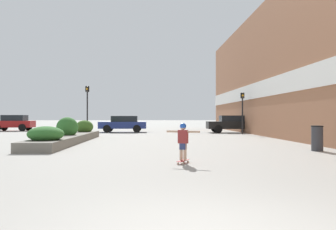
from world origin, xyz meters
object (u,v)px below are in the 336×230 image
trash_bin (317,138)px  traffic_light_left (87,102)px  car_rightmost (123,124)px  skateboard (183,161)px  traffic_light_right (242,106)px  car_leftmost (232,124)px  car_center_left (332,124)px  skateboarder (183,138)px  car_center_right (14,123)px

trash_bin → traffic_light_left: (-11.85, 14.62, 2.05)m
trash_bin → car_rightmost: size_ratio=0.25×
car_rightmost → traffic_light_left: 5.30m
skateboard → car_rightmost: (-3.57, 22.82, 0.71)m
trash_bin → traffic_light_right: 14.78m
skateboard → car_leftmost: size_ratio=0.16×
skateboard → car_center_left: (16.02, 23.46, 0.66)m
traffic_light_left → car_rightmost: bearing=60.2°
trash_bin → car_leftmost: size_ratio=0.24×
trash_bin → car_center_left: (10.22, 19.59, 0.21)m
car_leftmost → car_rightmost: 9.75m
skateboarder → car_center_left: size_ratio=0.25×
traffic_light_left → skateboard: bearing=-71.9°
skateboard → traffic_light_right: size_ratio=0.21×
skateboarder → traffic_light_left: (-6.06, 18.49, 1.80)m
car_center_left → car_rightmost: (-19.59, -0.64, 0.05)m
skateboard → traffic_light_right: bearing=96.0°
skateboarder → trash_bin: bearing=58.4°
skateboarder → skateboard: bearing=-65.9°
car_rightmost → skateboarder: bearing=-171.1°
traffic_light_right → traffic_light_left: bearing=-179.8°
skateboard → car_leftmost: 22.34m
skateboarder → traffic_light_left: bearing=132.8°
car_center_left → car_center_right: car_center_right is taller
skateboarder → traffic_light_left: size_ratio=0.29×
trash_bin → car_center_right: car_center_right is taller
car_center_right → car_rightmost: car_center_right is taller
car_center_left → traffic_light_right: bearing=116.8°
traffic_light_left → traffic_light_right: size_ratio=1.14×
car_rightmost → traffic_light_right: traffic_light_right is taller
trash_bin → traffic_light_left: bearing=129.0°
car_leftmost → car_center_right: (-20.77, 4.96, 0.03)m
skateboard → car_rightmost: bearing=123.6°
car_center_left → traffic_light_left: size_ratio=1.19×
car_leftmost → car_rightmost: size_ratio=1.03×
traffic_light_right → car_center_right: bearing=159.3°
car_center_right → traffic_light_right: 22.44m
car_leftmost → car_rightmost: car_leftmost is taller
car_center_right → traffic_light_left: bearing=-132.7°
car_leftmost → traffic_light_left: traffic_light_left is taller
skateboard → skateboarder: skateboarder is taller
car_center_left → car_center_right: (-30.70, 2.98, 0.10)m
skateboarder → car_center_left: bearing=80.4°
car_center_right → traffic_light_right: (20.95, -7.90, 1.45)m
car_center_left → traffic_light_right: traffic_light_right is taller
skateboarder → traffic_light_right: size_ratio=0.33×
skateboard → car_center_right: 30.26m
skateboard → trash_bin: bearing=58.4°
traffic_light_right → car_leftmost: bearing=93.6°
skateboarder → car_center_right: car_center_right is taller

